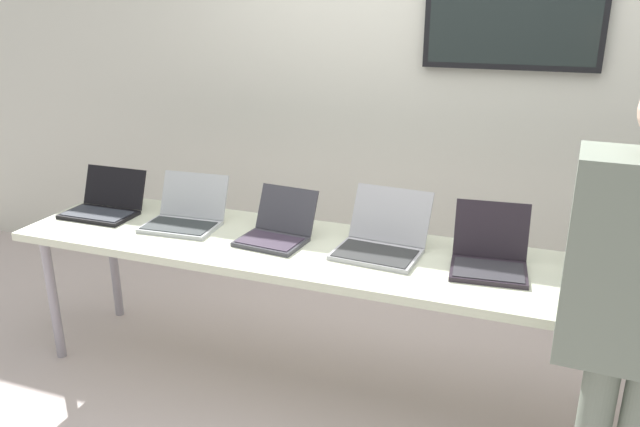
{
  "coord_description": "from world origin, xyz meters",
  "views": [
    {
      "loc": [
        0.71,
        -2.51,
        1.86
      ],
      "look_at": [
        -0.21,
        -0.03,
        0.93
      ],
      "focal_mm": 34.71,
      "sensor_mm": 36.0,
      "label": 1
    }
  ],
  "objects_px": {
    "laptop_station_0": "(105,204)",
    "laptop_station_2": "(277,229)",
    "person": "(639,298)",
    "laptop_station_5": "(618,272)",
    "laptop_station_3": "(382,239)",
    "laptop_station_1": "(186,215)",
    "workbench": "(365,264)",
    "laptop_station_4": "(490,255)"
  },
  "relations": [
    {
      "from": "laptop_station_2",
      "to": "laptop_station_5",
      "type": "relative_size",
      "value": 0.93
    },
    {
      "from": "workbench",
      "to": "laptop_station_4",
      "type": "distance_m",
      "value": 0.56
    },
    {
      "from": "laptop_station_0",
      "to": "laptop_station_4",
      "type": "relative_size",
      "value": 1.1
    },
    {
      "from": "workbench",
      "to": "laptop_station_5",
      "type": "xyz_separation_m",
      "value": [
        1.05,
        0.05,
        0.1
      ]
    },
    {
      "from": "laptop_station_4",
      "to": "laptop_station_5",
      "type": "relative_size",
      "value": 0.91
    },
    {
      "from": "laptop_station_1",
      "to": "laptop_station_3",
      "type": "relative_size",
      "value": 0.92
    },
    {
      "from": "laptop_station_4",
      "to": "laptop_station_5",
      "type": "distance_m",
      "value": 0.51
    },
    {
      "from": "person",
      "to": "laptop_station_3",
      "type": "bearing_deg",
      "value": 144.62
    },
    {
      "from": "laptop_station_3",
      "to": "laptop_station_4",
      "type": "bearing_deg",
      "value": -2.56
    },
    {
      "from": "laptop_station_3",
      "to": "workbench",
      "type": "bearing_deg",
      "value": -130.98
    },
    {
      "from": "laptop_station_3",
      "to": "laptop_station_4",
      "type": "distance_m",
      "value": 0.49
    },
    {
      "from": "workbench",
      "to": "laptop_station_3",
      "type": "bearing_deg",
      "value": 49.02
    },
    {
      "from": "laptop_station_0",
      "to": "laptop_station_3",
      "type": "xyz_separation_m",
      "value": [
        1.54,
        0.01,
        0.01
      ]
    },
    {
      "from": "laptop_station_3",
      "to": "laptop_station_5",
      "type": "relative_size",
      "value": 1.1
    },
    {
      "from": "laptop_station_1",
      "to": "laptop_station_3",
      "type": "distance_m",
      "value": 1.04
    },
    {
      "from": "laptop_station_0",
      "to": "person",
      "type": "bearing_deg",
      "value": -15.14
    },
    {
      "from": "laptop_station_2",
      "to": "laptop_station_3",
      "type": "distance_m",
      "value": 0.51
    },
    {
      "from": "person",
      "to": "laptop_station_5",
      "type": "bearing_deg",
      "value": 88.07
    },
    {
      "from": "workbench",
      "to": "laptop_station_1",
      "type": "height_order",
      "value": "laptop_station_1"
    },
    {
      "from": "person",
      "to": "laptop_station_1",
      "type": "bearing_deg",
      "value": 161.36
    },
    {
      "from": "laptop_station_2",
      "to": "laptop_station_3",
      "type": "height_order",
      "value": "laptop_station_3"
    },
    {
      "from": "workbench",
      "to": "laptop_station_1",
      "type": "bearing_deg",
      "value": 176.75
    },
    {
      "from": "laptop_station_1",
      "to": "laptop_station_4",
      "type": "xyz_separation_m",
      "value": [
        1.52,
        -0.01,
        0.01
      ]
    },
    {
      "from": "laptop_station_0",
      "to": "laptop_station_2",
      "type": "relative_size",
      "value": 1.07
    },
    {
      "from": "laptop_station_0",
      "to": "laptop_station_1",
      "type": "relative_size",
      "value": 0.98
    },
    {
      "from": "laptop_station_2",
      "to": "person",
      "type": "height_order",
      "value": "person"
    },
    {
      "from": "workbench",
      "to": "laptop_station_0",
      "type": "relative_size",
      "value": 9.15
    },
    {
      "from": "laptop_station_5",
      "to": "workbench",
      "type": "bearing_deg",
      "value": -177.27
    },
    {
      "from": "laptop_station_0",
      "to": "person",
      "type": "xyz_separation_m",
      "value": [
        2.51,
        -0.68,
        0.21
      ]
    },
    {
      "from": "laptop_station_1",
      "to": "laptop_station_0",
      "type": "bearing_deg",
      "value": 179.72
    },
    {
      "from": "laptop_station_4",
      "to": "workbench",
      "type": "bearing_deg",
      "value": -175.18
    },
    {
      "from": "workbench",
      "to": "laptop_station_1",
      "type": "relative_size",
      "value": 8.95
    },
    {
      "from": "laptop_station_1",
      "to": "person",
      "type": "bearing_deg",
      "value": -18.64
    },
    {
      "from": "laptop_station_1",
      "to": "laptop_station_4",
      "type": "relative_size",
      "value": 1.12
    },
    {
      "from": "laptop_station_4",
      "to": "person",
      "type": "distance_m",
      "value": 0.85
    },
    {
      "from": "laptop_station_0",
      "to": "laptop_station_3",
      "type": "height_order",
      "value": "laptop_station_3"
    },
    {
      "from": "workbench",
      "to": "laptop_station_1",
      "type": "xyz_separation_m",
      "value": [
        -0.98,
        0.06,
        0.1
      ]
    },
    {
      "from": "laptop_station_5",
      "to": "laptop_station_3",
      "type": "bearing_deg",
      "value": 178.99
    },
    {
      "from": "workbench",
      "to": "laptop_station_5",
      "type": "height_order",
      "value": "laptop_station_5"
    },
    {
      "from": "laptop_station_5",
      "to": "person",
      "type": "distance_m",
      "value": 0.7
    },
    {
      "from": "laptop_station_0",
      "to": "workbench",
      "type": "bearing_deg",
      "value": -2.24
    },
    {
      "from": "laptop_station_0",
      "to": "laptop_station_4",
      "type": "height_order",
      "value": "laptop_station_4"
    }
  ]
}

